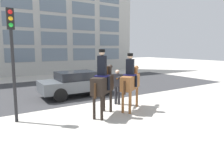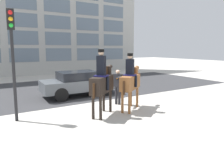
{
  "view_description": "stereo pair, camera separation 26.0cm",
  "coord_description": "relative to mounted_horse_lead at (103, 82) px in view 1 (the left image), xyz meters",
  "views": [
    {
      "loc": [
        -4.48,
        -8.26,
        2.67
      ],
      "look_at": [
        0.17,
        -0.87,
        1.52
      ],
      "focal_mm": 32.0,
      "sensor_mm": 36.0,
      "label": 1
    },
    {
      "loc": [
        -4.26,
        -8.39,
        2.67
      ],
      "look_at": [
        0.17,
        -0.87,
        1.52
      ],
      "focal_mm": 32.0,
      "sensor_mm": 36.0,
      "label": 2
    }
  ],
  "objects": [
    {
      "name": "traffic_light",
      "position": [
        -3.07,
        1.03,
        1.37
      ],
      "size": [
        0.24,
        0.29,
        4.05
      ],
      "color": "black",
      "rests_on": "ground_plane"
    },
    {
      "name": "mounted_horse_lead",
      "position": [
        0.0,
        0.0,
        0.0
      ],
      "size": [
        1.58,
        1.38,
        2.66
      ],
      "rotation": [
        0.0,
        0.0,
        0.69
      ],
      "color": "black",
      "rests_on": "ground_plane"
    },
    {
      "name": "mounted_horse_companion",
      "position": [
        1.41,
        0.04,
        -0.05
      ],
      "size": [
        1.74,
        1.37,
        2.49
      ],
      "rotation": [
        0.0,
        0.0,
        0.62
      ],
      "color": "brown",
      "rests_on": "ground_plane"
    },
    {
      "name": "street_car_near_lane",
      "position": [
        0.43,
        3.7,
        -0.6
      ],
      "size": [
        4.17,
        1.84,
        1.4
      ],
      "color": "#51565B",
      "rests_on": "ground_plane"
    },
    {
      "name": "road_surface",
      "position": [
        0.62,
        6.21,
        -1.34
      ],
      "size": [
        23.09,
        8.5,
        0.01
      ],
      "color": "#38383A",
      "rests_on": "ground_plane"
    },
    {
      "name": "pedestrian_bystander",
      "position": [
        1.36,
        1.01,
        -0.36
      ],
      "size": [
        0.68,
        0.81,
        1.68
      ],
      "rotation": [
        0.0,
        0.0,
        -2.5
      ],
      "color": "#232328",
      "rests_on": "ground_plane"
    },
    {
      "name": "ground_plane",
      "position": [
        0.62,
        1.46,
        -1.35
      ],
      "size": [
        80.0,
        80.0,
        0.0
      ],
      "primitive_type": "plane",
      "color": "beige"
    }
  ]
}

